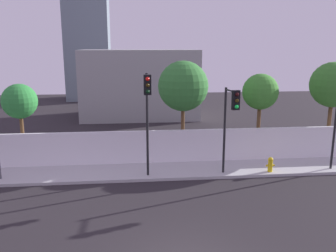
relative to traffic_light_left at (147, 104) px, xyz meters
The scene contains 10 objects.
sidewalk 3.97m from the traffic_light_left, 59.38° to the left, with size 36.00×2.40×0.15m, color #B3B3B3.
perimeter_wall 3.76m from the traffic_light_left, 74.28° to the left, with size 36.00×0.18×1.80m, color white.
traffic_light_left is the anchor object (origin of this frame).
traffic_light_center 3.96m from the traffic_light_left, ahead, with size 0.40×1.43×4.33m.
fire_hydrant 7.06m from the traffic_light_left, ahead, with size 0.44×0.26×0.77m.
roadside_tree_leftmost 7.81m from the traffic_light_left, 151.43° to the left, with size 1.92×1.92×4.44m.
roadside_tree_midleft 4.35m from the traffic_light_left, 59.48° to the left, with size 2.87×2.87×5.64m.
roadside_tree_midright 7.72m from the traffic_light_left, 28.91° to the left, with size 2.10×2.10×4.88m.
roadside_tree_rightmost 11.80m from the traffic_light_left, 18.45° to the left, with size 2.70×2.70×5.54m.
low_building_distant 16.48m from the traffic_light_left, 90.04° to the left, with size 10.39×6.00×6.11m, color #969696.
Camera 1 is at (-1.36, -9.17, 6.44)m, focal length 37.86 mm.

